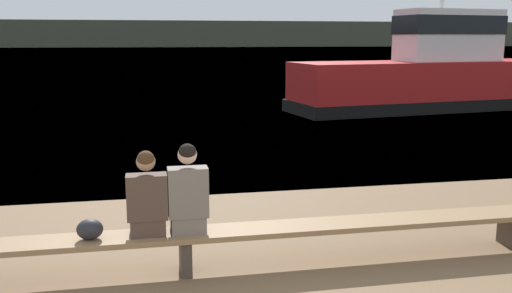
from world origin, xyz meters
TOP-DOWN VIEW (x-y plane):
  - water_surface at (0.00, 126.30)m, footprint 240.00×240.00m
  - far_shoreline at (0.00, 164.74)m, footprint 600.00×12.00m
  - bench_main at (-0.02, 3.20)m, footprint 8.71×0.48m
  - person_left at (-0.41, 3.21)m, footprint 0.43×0.41m
  - person_right at (0.03, 3.20)m, footprint 0.43×0.41m
  - shopping_bag at (-1.02, 3.18)m, footprint 0.28×0.23m
  - tugboat_red at (10.13, 16.32)m, footprint 11.07×4.21m

SIDE VIEW (x-z plane):
  - water_surface at x=0.00m, z-range 0.00..0.00m
  - bench_main at x=-0.02m, z-range 0.16..0.62m
  - shopping_bag at x=-1.02m, z-range 0.46..0.68m
  - person_left at x=-0.41m, z-range 0.38..1.33m
  - person_right at x=0.03m, z-range 0.39..1.39m
  - tugboat_red at x=10.13m, z-range -2.24..4.50m
  - far_shoreline at x=0.00m, z-range 0.00..7.26m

